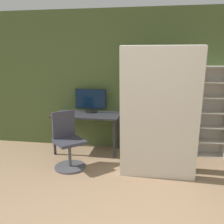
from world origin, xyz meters
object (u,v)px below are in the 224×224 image
(mattress_far, at_px, (159,111))
(office_chair, at_px, (68,145))
(monitor, at_px, (91,100))
(bookshelf, at_px, (198,112))
(mattress_near, at_px, (160,115))

(mattress_far, bearing_deg, office_chair, -175.63)
(office_chair, bearing_deg, monitor, 79.56)
(office_chair, bearing_deg, bookshelf, 23.08)
(mattress_far, bearing_deg, monitor, 148.22)
(mattress_near, bearing_deg, office_chair, 172.93)
(bookshelf, bearing_deg, mattress_near, -123.12)
(bookshelf, height_order, mattress_far, mattress_far)
(mattress_far, bearing_deg, bookshelf, 48.49)
(office_chair, xyz_separation_m, mattress_near, (1.47, -0.18, 0.61))
(monitor, xyz_separation_m, office_chair, (-0.17, -0.92, -0.61))
(bookshelf, distance_m, mattress_near, 1.34)
(mattress_near, height_order, mattress_far, same)
(mattress_near, relative_size, mattress_far, 1.00)
(office_chair, relative_size, mattress_far, 0.47)
(office_chair, bearing_deg, mattress_near, -7.07)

